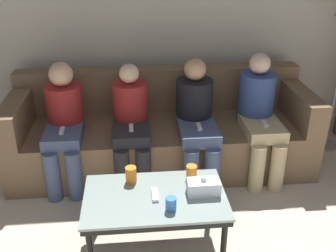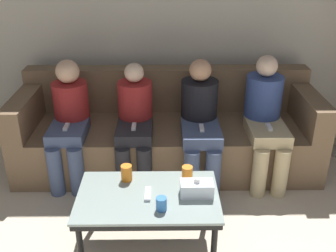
# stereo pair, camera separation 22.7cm
# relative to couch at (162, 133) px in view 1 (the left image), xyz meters

# --- Properties ---
(wall_back) EXTENTS (12.00, 0.06, 2.60)m
(wall_back) POSITION_rel_couch_xyz_m (0.00, 0.53, 0.98)
(wall_back) COLOR #B7B2A3
(wall_back) RESTS_ON ground_plane
(couch) EXTENTS (2.77, 0.92, 0.88)m
(couch) POSITION_rel_couch_xyz_m (0.00, 0.00, 0.00)
(couch) COLOR brown
(couch) RESTS_ON ground_plane
(coffee_table) EXTENTS (0.96, 0.59, 0.46)m
(coffee_table) POSITION_rel_couch_xyz_m (-0.14, -1.22, 0.09)
(coffee_table) COLOR #8C9E99
(coffee_table) RESTS_ON ground_plane
(cup_near_left) EXTENTS (0.07, 0.07, 0.09)m
(cup_near_left) POSITION_rel_couch_xyz_m (-0.05, -1.37, 0.18)
(cup_near_left) COLOR #3372BF
(cup_near_left) RESTS_ON coffee_table
(cup_near_right) EXTENTS (0.08, 0.08, 0.10)m
(cup_near_right) POSITION_rel_couch_xyz_m (0.13, -1.03, 0.19)
(cup_near_right) COLOR orange
(cup_near_right) RESTS_ON coffee_table
(cup_far_center) EXTENTS (0.08, 0.08, 0.12)m
(cup_far_center) POSITION_rel_couch_xyz_m (-0.30, -1.03, 0.20)
(cup_far_center) COLOR orange
(cup_far_center) RESTS_ON coffee_table
(tissue_box) EXTENTS (0.22, 0.12, 0.13)m
(tissue_box) POSITION_rel_couch_xyz_m (0.18, -1.22, 0.19)
(tissue_box) COLOR silver
(tissue_box) RESTS_ON coffee_table
(game_remote) EXTENTS (0.04, 0.15, 0.02)m
(game_remote) POSITION_rel_couch_xyz_m (-0.14, -1.22, 0.15)
(game_remote) COLOR white
(game_remote) RESTS_ON coffee_table
(seated_person_left_end) EXTENTS (0.31, 0.65, 1.07)m
(seated_person_left_end) POSITION_rel_couch_xyz_m (-0.87, -0.23, 0.26)
(seated_person_left_end) COLOR #47567A
(seated_person_left_end) RESTS_ON ground_plane
(seated_person_mid_left) EXTENTS (0.31, 0.65, 1.04)m
(seated_person_mid_left) POSITION_rel_couch_xyz_m (-0.29, -0.23, 0.24)
(seated_person_mid_left) COLOR #28282D
(seated_person_mid_left) RESTS_ON ground_plane
(seated_person_mid_right) EXTENTS (0.33, 0.72, 1.08)m
(seated_person_mid_right) POSITION_rel_couch_xyz_m (0.29, -0.24, 0.26)
(seated_person_mid_right) COLOR #47567A
(seated_person_mid_right) RESTS_ON ground_plane
(seated_person_right_end) EXTENTS (0.33, 0.70, 1.11)m
(seated_person_right_end) POSITION_rel_couch_xyz_m (0.87, -0.23, 0.28)
(seated_person_right_end) COLOR tan
(seated_person_right_end) RESTS_ON ground_plane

